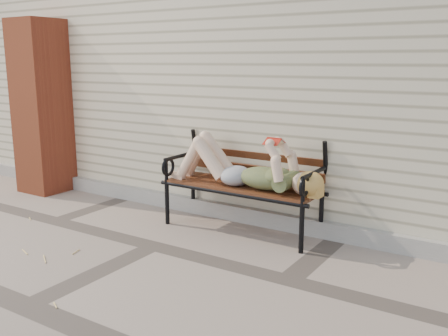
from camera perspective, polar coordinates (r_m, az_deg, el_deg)
The scene contains 6 objects.
ground at distance 4.31m, azimuth -8.03°, elevation -8.82°, with size 80.00×80.00×0.00m, color gray.
house_wall at distance 6.59m, azimuth 9.06°, elevation 11.74°, with size 8.00×4.00×3.00m, color beige.
foundation_strip at distance 5.02m, azimuth -0.85°, elevation -4.73°, with size 8.00×0.10×0.15m, color #B0AA9F.
brick_pillar at distance 6.25m, azimuth -20.10°, elevation 6.54°, with size 0.50×0.50×2.00m, color #A94626.
garden_bench at distance 4.57m, azimuth 2.61°, elevation -0.02°, with size 1.57×0.63×1.02m.
reading_woman at distance 4.45m, azimuth 1.95°, elevation 0.11°, with size 1.48×0.34×0.47m.
Camera 1 is at (2.64, -3.04, 1.54)m, focal length 40.00 mm.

